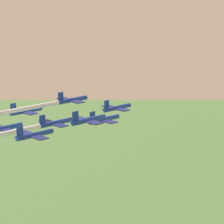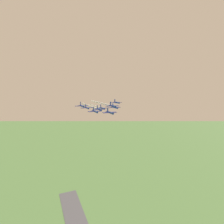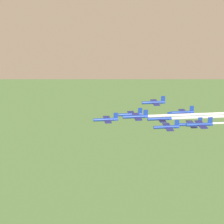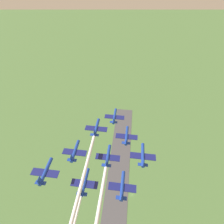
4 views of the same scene
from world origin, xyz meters
The scene contains 11 objects.
ground_plane centered at (0.00, 0.00, 0.00)m, with size 3000.00×3000.00×0.00m, color #4C723D.
jet_0 centered at (35.52, 26.94, 174.68)m, with size 9.45×9.67×3.32m.
jet_1 centered at (46.06, 33.94, 177.52)m, with size 9.45×9.67×3.32m.
jet_2 centered at (34.52, 39.55, 174.36)m, with size 9.45×9.67×3.32m.
jet_3 centered at (56.60, 40.94, 175.08)m, with size 9.45×9.67×3.32m.
jet_4 centered at (45.06, 46.56, 174.16)m, with size 9.45×9.67×3.32m.
jet_5 centered at (33.52, 52.17, 177.27)m, with size 9.45×9.67×3.32m.
jet_6 centered at (67.14, 47.94, 177.82)m, with size 9.45×9.67×3.32m.
jet_7 centered at (55.60, 53.56, 173.58)m, with size 9.45×9.67×3.32m.
jet_8 centered at (44.06, 59.17, 174.46)m, with size 9.45×9.67×3.32m.
smoke_trail_1 centered at (58.72, 59.96, 177.47)m, with size 22.34×44.35×1.12m.
Camera 4 is at (55.68, 83.00, 231.10)m, focal length 28.00 mm.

